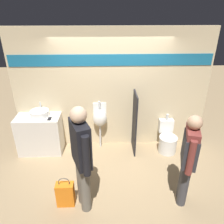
# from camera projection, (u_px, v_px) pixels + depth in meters

# --- Properties ---
(ground_plane) EXTENTS (16.00, 16.00, 0.00)m
(ground_plane) POSITION_uv_depth(u_px,v_px,m) (112.00, 158.00, 4.87)
(ground_plane) COLOR #997F5B
(display_wall) EXTENTS (4.29, 0.07, 2.70)m
(display_wall) POSITION_uv_depth(u_px,v_px,m) (111.00, 91.00, 4.80)
(display_wall) COLOR beige
(display_wall) RESTS_ON ground_plane
(sink_counter) EXTENTS (0.96, 0.50, 0.88)m
(sink_counter) POSITION_uv_depth(u_px,v_px,m) (40.00, 134.00, 4.91)
(sink_counter) COLOR silver
(sink_counter) RESTS_ON ground_plane
(sink_basin) EXTENTS (0.40, 0.40, 0.27)m
(sink_basin) POSITION_uv_depth(u_px,v_px,m) (40.00, 113.00, 4.73)
(sink_basin) COLOR white
(sink_basin) RESTS_ON sink_counter
(cell_phone) EXTENTS (0.07, 0.14, 0.01)m
(cell_phone) POSITION_uv_depth(u_px,v_px,m) (50.00, 119.00, 4.63)
(cell_phone) COLOR black
(cell_phone) RESTS_ON sink_counter
(divider_near_counter) EXTENTS (0.03, 0.55, 1.41)m
(divider_near_counter) POSITION_uv_depth(u_px,v_px,m) (134.00, 123.00, 4.83)
(divider_near_counter) COLOR black
(divider_near_counter) RESTS_ON ground_plane
(urinal_near_counter) EXTENTS (0.32, 0.26, 1.15)m
(urinal_near_counter) POSITION_uv_depth(u_px,v_px,m) (100.00, 118.00, 4.92)
(urinal_near_counter) COLOR silver
(urinal_near_counter) RESTS_ON ground_plane
(toilet) EXTENTS (0.42, 0.58, 0.83)m
(toilet) POSITION_uv_depth(u_px,v_px,m) (167.00, 140.00, 5.01)
(toilet) COLOR white
(toilet) RESTS_ON ground_plane
(person_in_vest) EXTENTS (0.32, 0.56, 1.65)m
(person_in_vest) POSITION_uv_depth(u_px,v_px,m) (189.00, 155.00, 3.40)
(person_in_vest) COLOR #3D3D42
(person_in_vest) RESTS_ON ground_plane
(person_with_lanyard) EXTENTS (0.36, 0.60, 1.83)m
(person_with_lanyard) POSITION_uv_depth(u_px,v_px,m) (82.00, 156.00, 3.28)
(person_with_lanyard) COLOR #666056
(person_with_lanyard) RESTS_ON ground_plane
(shopping_bag) EXTENTS (0.29, 0.16, 0.57)m
(shopping_bag) POSITION_uv_depth(u_px,v_px,m) (65.00, 194.00, 3.64)
(shopping_bag) COLOR orange
(shopping_bag) RESTS_ON ground_plane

